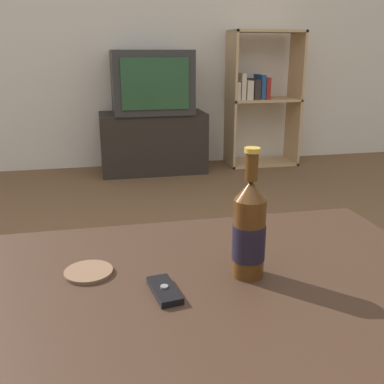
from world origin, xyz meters
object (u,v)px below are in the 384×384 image
beer_bottle (249,230)px  cell_phone (164,290)px  television (152,82)px  bookshelf (260,97)px  tv_stand (153,142)px

beer_bottle → cell_phone: bearing=-168.2°
television → bookshelf: 0.93m
cell_phone → tv_stand: bearing=74.6°
beer_bottle → cell_phone: size_ratio=2.46×
tv_stand → television: television is taller
television → tv_stand: bearing=90.0°
television → beer_bottle: size_ratio=2.17×
tv_stand → cell_phone: 2.81m
tv_stand → beer_bottle: beer_bottle is taller
television → cell_phone: size_ratio=5.33×
tv_stand → beer_bottle: size_ratio=2.96×
tv_stand → television: 0.48m
bookshelf → cell_phone: size_ratio=9.69×
tv_stand → cell_phone: cell_phone is taller
television → beer_bottle: bearing=-93.0°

